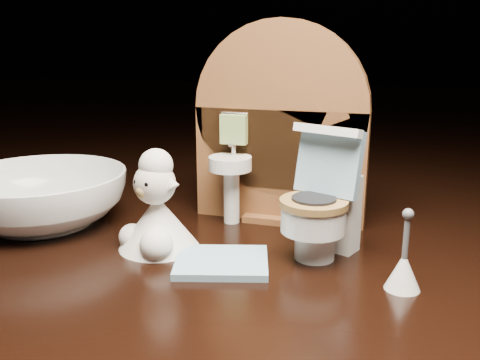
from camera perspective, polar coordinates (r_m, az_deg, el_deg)
The scene contains 6 objects.
backdrop_panel at distance 0.40m, azimuth 4.20°, elevation 4.75°, with size 0.13×0.05×0.15m.
toy_toilet at distance 0.35m, azimuth 8.78°, elevation -3.07°, with size 0.05×0.06×0.09m.
bath_mat at distance 0.34m, azimuth -1.97°, elevation -8.76°, with size 0.06×0.05×0.00m, color #82AEC3.
toilet_brush at distance 0.32m, azimuth 17.04°, elevation -9.01°, with size 0.02×0.02×0.05m.
plush_lamb at distance 0.36m, azimuth -8.91°, elevation -3.60°, with size 0.05×0.06×0.07m.
ceramic_bowl at distance 0.43m, azimuth -20.44°, elevation -1.84°, with size 0.13×0.13×0.04m, color white.
Camera 1 is at (0.09, -0.32, 0.14)m, focal length 40.00 mm.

